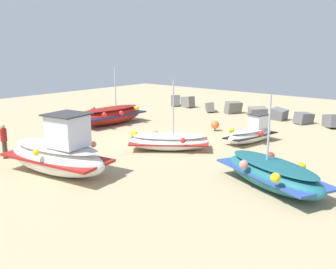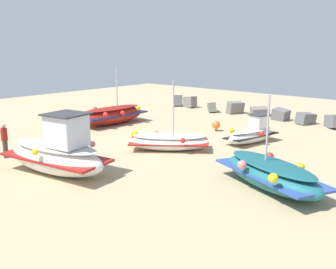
{
  "view_description": "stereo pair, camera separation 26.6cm",
  "coord_description": "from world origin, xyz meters",
  "views": [
    {
      "loc": [
        14.31,
        -16.02,
        5.51
      ],
      "look_at": [
        1.57,
        -1.04,
        0.9
      ],
      "focal_mm": 40.57,
      "sensor_mm": 36.0,
      "label": 1
    },
    {
      "loc": [
        14.51,
        -15.85,
        5.51
      ],
      "look_at": [
        1.57,
        -1.04,
        0.9
      ],
      "focal_mm": 40.57,
      "sensor_mm": 36.0,
      "label": 2
    }
  ],
  "objects": [
    {
      "name": "fishing_boat_1",
      "position": [
        4.08,
        3.52,
        0.53
      ],
      "size": [
        2.02,
        3.79,
        1.66
      ],
      "rotation": [
        0.0,
        0.0,
        1.37
      ],
      "color": "white",
      "rests_on": "ground_plane"
    },
    {
      "name": "breakwater_rocks",
      "position": [
        -0.15,
        11.18,
        0.42
      ],
      "size": [
        17.15,
        2.56,
        1.27
      ],
      "color": "slate",
      "rests_on": "ground_plane"
    },
    {
      "name": "fishing_boat_4",
      "position": [
        1.46,
        -0.85,
        0.46
      ],
      "size": [
        4.46,
        3.97,
        3.82
      ],
      "rotation": [
        0.0,
        0.0,
        3.8
      ],
      "color": "white",
      "rests_on": "ground_plane"
    },
    {
      "name": "mooring_buoy_0",
      "position": [
        0.76,
        4.73,
        0.41
      ],
      "size": [
        0.56,
        0.56,
        0.69
      ],
      "color": "#3F3F42",
      "rests_on": "ground_plane"
    },
    {
      "name": "fishing_boat_0",
      "position": [
        -6.14,
        1.74,
        0.68
      ],
      "size": [
        2.59,
        5.39,
        4.1
      ],
      "rotation": [
        0.0,
        0.0,
        4.69
      ],
      "color": "maroon",
      "rests_on": "ground_plane"
    },
    {
      "name": "ground_plane",
      "position": [
        0.0,
        0.0,
        0.0
      ],
      "size": [
        50.47,
        50.47,
        0.0
      ],
      "primitive_type": "plane",
      "color": "tan"
    },
    {
      "name": "person_walking",
      "position": [
        -3.76,
        -7.38,
        1.0
      ],
      "size": [
        0.32,
        0.32,
        1.74
      ],
      "rotation": [
        0.0,
        0.0,
        0.43
      ],
      "color": "brown",
      "rests_on": "ground_plane"
    },
    {
      "name": "fishing_boat_2",
      "position": [
        8.22,
        -2.49,
        0.59
      ],
      "size": [
        5.39,
        3.69,
        3.72
      ],
      "rotation": [
        0.0,
        0.0,
        5.9
      ],
      "color": "#1E6670",
      "rests_on": "ground_plane"
    },
    {
      "name": "mooring_buoy_1",
      "position": [
        -1.64,
        -0.42,
        0.33
      ],
      "size": [
        0.45,
        0.45,
        0.56
      ],
      "color": "#3F3F42",
      "rests_on": "ground_plane"
    },
    {
      "name": "fishing_boat_3",
      "position": [
        0.35,
        -7.03,
        0.92
      ],
      "size": [
        5.55,
        2.74,
        2.78
      ],
      "rotation": [
        0.0,
        0.0,
        0.16
      ],
      "color": "white",
      "rests_on": "ground_plane"
    }
  ]
}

